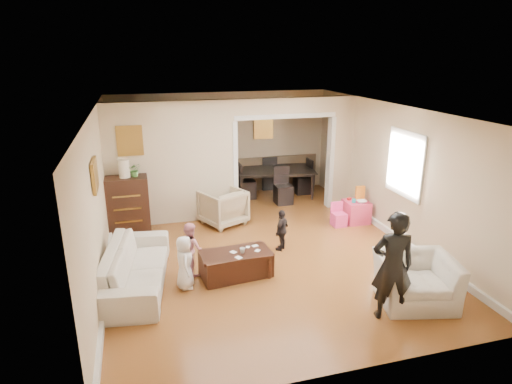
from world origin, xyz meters
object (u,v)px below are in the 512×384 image
object	(u,v)px
coffee_table	(236,264)
cyan_cup	(354,201)
table_lamp	(124,168)
coffee_cup	(242,251)
dresser	(128,205)
armchair_back	(223,207)
child_kneel_a	(185,263)
sofa	(136,266)
child_toddler	(282,230)
child_kneel_b	(190,248)
armchair_front	(416,280)
play_table	(356,212)
dining_table	(275,182)
adult_person	(393,266)

from	to	relation	value
coffee_table	cyan_cup	distance (m)	3.37
table_lamp	coffee_cup	world-z (taller)	table_lamp
dresser	coffee_table	world-z (taller)	dresser
armchair_back	dresser	bearing A→B (deg)	-27.30
armchair_back	child_kneel_a	xyz separation A→B (m)	(-1.10, -2.45, 0.05)
sofa	cyan_cup	distance (m)	4.77
child_toddler	child_kneel_b	bearing A→B (deg)	-32.15
table_lamp	child_kneel_b	world-z (taller)	table_lamp
table_lamp	child_toddler	distance (m)	3.34
table_lamp	coffee_cup	distance (m)	3.15
table_lamp	child_toddler	world-z (taller)	table_lamp
armchair_front	play_table	world-z (taller)	armchair_front
sofa	armchair_back	xyz separation A→B (m)	(1.83, 2.18, 0.06)
dresser	child_kneel_a	bearing A→B (deg)	-71.63
armchair_front	cyan_cup	size ratio (longest dim) A/B	13.49
coffee_cup	dining_table	world-z (taller)	dining_table
coffee_table	cyan_cup	size ratio (longest dim) A/B	14.18
table_lamp	cyan_cup	world-z (taller)	table_lamp
sofa	coffee_cup	world-z (taller)	sofa
coffee_cup	coffee_table	bearing A→B (deg)	153.43
armchair_back	armchair_front	size ratio (longest dim) A/B	0.78
table_lamp	cyan_cup	bearing A→B (deg)	-9.79
cyan_cup	child_kneel_b	world-z (taller)	child_kneel_b
cyan_cup	adult_person	distance (m)	3.51
table_lamp	cyan_cup	xyz separation A→B (m)	(4.65, -0.80, -0.83)
coffee_cup	dresser	bearing A→B (deg)	126.32
child_toddler	coffee_table	bearing A→B (deg)	-11.04
armchair_front	child_kneel_a	world-z (taller)	child_kneel_a
table_lamp	cyan_cup	size ratio (longest dim) A/B	4.50
coffee_table	dining_table	distance (m)	4.32
sofa	coffee_cup	size ratio (longest dim) A/B	24.55
child_kneel_b	dining_table	bearing A→B (deg)	-63.03
child_toddler	child_kneel_a	bearing A→B (deg)	-21.23
armchair_back	child_toddler	bearing A→B (deg)	92.53
dresser	sofa	bearing A→B (deg)	-87.28
adult_person	table_lamp	bearing A→B (deg)	-35.92
coffee_table	child_toddler	distance (m)	1.30
cyan_cup	child_toddler	xyz separation A→B (m)	(-1.90, -0.84, -0.12)
cyan_cup	armchair_back	bearing A→B (deg)	165.19
coffee_cup	child_kneel_a	world-z (taller)	child_kneel_a
coffee_table	child_kneel_b	size ratio (longest dim) A/B	1.26
adult_person	coffee_cup	bearing A→B (deg)	-30.78
armchair_back	child_kneel_b	world-z (taller)	child_kneel_b
armchair_back	coffee_table	world-z (taller)	armchair_back
armchair_back	adult_person	xyz separation A→B (m)	(1.54, -4.01, 0.40)
coffee_table	dresser	bearing A→B (deg)	125.33
coffee_cup	table_lamp	bearing A→B (deg)	126.32
coffee_cup	child_kneel_a	xyz separation A→B (m)	(-0.95, -0.10, -0.04)
sofa	child_kneel_b	world-z (taller)	child_kneel_b
sofa	cyan_cup	bearing A→B (deg)	-63.83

